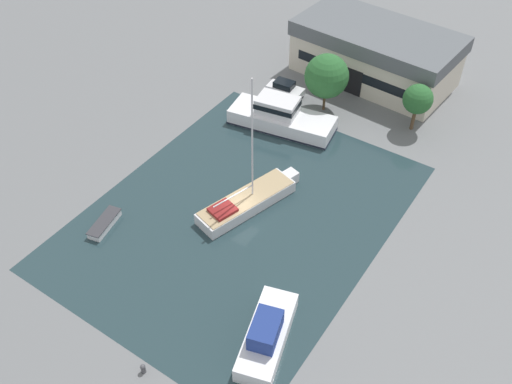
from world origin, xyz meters
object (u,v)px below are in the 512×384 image
object	(u,v)px
warehouse_building	(376,53)
cabin_boat	(267,335)
quay_tree_by_water	(418,99)
parked_car	(285,88)
quay_tree_near_building	(327,76)
sailboat_moored	(248,201)
motor_cruiser	(281,117)
small_dinghy	(105,224)

from	to	relation	value
warehouse_building	cabin_boat	distance (m)	39.84
quay_tree_by_water	parked_car	xyz separation A→B (m)	(-15.06, -2.09, -2.98)
warehouse_building	quay_tree_near_building	bearing A→B (deg)	-95.35
quay_tree_near_building	cabin_boat	world-z (taller)	quay_tree_near_building
sailboat_moored	motor_cruiser	world-z (taller)	sailboat_moored
sailboat_moored	cabin_boat	size ratio (longest dim) A/B	1.66
quay_tree_by_water	parked_car	distance (m)	15.50
quay_tree_by_water	sailboat_moored	size ratio (longest dim) A/B	0.40
warehouse_building	motor_cruiser	distance (m)	15.55
warehouse_building	motor_cruiser	world-z (taller)	warehouse_building
small_dinghy	warehouse_building	bearing A→B (deg)	-116.52
sailboat_moored	motor_cruiser	bearing A→B (deg)	124.58
warehouse_building	quay_tree_by_water	bearing A→B (deg)	-37.17
small_dinghy	cabin_boat	world-z (taller)	cabin_boat
sailboat_moored	quay_tree_by_water	bearing A→B (deg)	84.20
quay_tree_near_building	quay_tree_by_water	xyz separation A→B (m)	(9.80, 2.17, -0.54)
quay_tree_near_building	motor_cruiser	distance (m)	6.74
parked_car	cabin_boat	distance (m)	33.61
quay_tree_near_building	motor_cruiser	bearing A→B (deg)	-113.40
quay_tree_by_water	quay_tree_near_building	bearing A→B (deg)	-167.51
quay_tree_near_building	quay_tree_by_water	world-z (taller)	quay_tree_near_building
warehouse_building	sailboat_moored	size ratio (longest dim) A/B	1.43
parked_car	quay_tree_by_water	bearing A→B (deg)	93.65
parked_car	small_dinghy	size ratio (longest dim) A/B	1.09
small_dinghy	parked_car	bearing A→B (deg)	-107.29
warehouse_building	motor_cruiser	bearing A→B (deg)	-100.65
quay_tree_by_water	cabin_boat	size ratio (longest dim) A/B	0.66
warehouse_building	cabin_boat	world-z (taller)	warehouse_building
warehouse_building	cabin_boat	size ratio (longest dim) A/B	2.38
small_dinghy	cabin_boat	size ratio (longest dim) A/B	0.50
parked_car	small_dinghy	world-z (taller)	parked_car
parked_car	sailboat_moored	world-z (taller)	sailboat_moored
sailboat_moored	small_dinghy	xyz separation A→B (m)	(-9.29, -9.44, -0.35)
motor_cruiser	small_dinghy	xyz separation A→B (m)	(-5.14, -21.81, -0.90)
small_dinghy	cabin_boat	distance (m)	18.92
motor_cruiser	cabin_boat	xyz separation A→B (m)	(13.67, -23.68, -0.18)
quay_tree_near_building	sailboat_moored	world-z (taller)	sailboat_moored
quay_tree_by_water	small_dinghy	distance (m)	34.36
warehouse_building	parked_car	bearing A→B (deg)	-122.02
sailboat_moored	cabin_boat	world-z (taller)	sailboat_moored
sailboat_moored	small_dinghy	distance (m)	13.25
sailboat_moored	parked_car	bearing A→B (deg)	127.46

